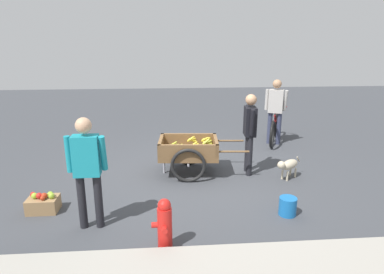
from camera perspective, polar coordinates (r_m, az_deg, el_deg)
The scene contains 10 objects.
ground_plane at distance 6.48m, azimuth 0.41°, elevation -6.51°, with size 24.00×24.00×0.00m, color #3D3F44.
fruit_cart at distance 6.46m, azimuth -0.51°, elevation -2.46°, with size 1.70×0.99×0.74m.
vendor_person at distance 6.42m, azimuth 9.70°, elevation 1.60°, with size 0.23×0.59×1.54m.
bicycle at distance 8.72m, azimuth 13.74°, elevation 1.43°, with size 0.76×1.54×0.85m.
cyclist_person at distance 8.44m, azimuth 13.89°, elevation 5.08°, with size 0.48×0.33×1.58m.
dog at distance 6.49m, azimuth 15.91°, elevation -4.57°, with size 0.56×0.44×0.40m.
fire_hydrant at distance 4.26m, azimuth -4.65°, elevation -14.45°, with size 0.25×0.25×0.67m.
plastic_bucket at distance 5.27m, azimuth 15.80°, elevation -11.15°, with size 0.26×0.26×0.27m, color #1966B2.
apple_crate at distance 5.63m, azimuth -23.77°, elevation -10.18°, with size 0.44×0.32×0.31m.
bystander_person at distance 4.66m, azimuth -17.27°, elevation -4.40°, with size 0.52×0.21×1.55m.
Camera 1 is at (0.52, 5.96, 2.50)m, focal length 31.70 mm.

